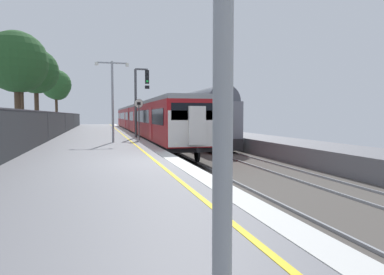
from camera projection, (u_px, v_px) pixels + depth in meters
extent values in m
cube|color=slate|center=(93.00, 179.00, 11.62)|extent=(6.40, 110.00, 1.00)
cube|color=silver|center=(178.00, 161.00, 12.33)|extent=(0.60, 110.00, 0.01)
cube|color=yellow|center=(157.00, 162.00, 12.14)|extent=(0.12, 110.00, 0.01)
cube|color=#4C4742|center=(319.00, 184.00, 13.90)|extent=(11.00, 110.00, 0.20)
cube|color=gray|center=(204.00, 187.00, 12.65)|extent=(0.07, 110.00, 0.08)
cube|color=gray|center=(241.00, 185.00, 13.02)|extent=(0.07, 110.00, 0.08)
cube|color=gray|center=(301.00, 181.00, 13.68)|extent=(0.07, 110.00, 0.08)
cube|color=gray|center=(332.00, 180.00, 14.06)|extent=(0.07, 110.00, 0.08)
cube|color=maroon|center=(159.00, 120.00, 26.01)|extent=(2.80, 20.41, 2.30)
cube|color=black|center=(160.00, 137.00, 26.09)|extent=(2.64, 19.81, 0.25)
cube|color=gray|center=(159.00, 103.00, 25.93)|extent=(2.68, 20.41, 0.24)
cube|color=black|center=(141.00, 116.00, 25.63)|extent=(0.02, 18.81, 0.84)
cube|color=red|center=(150.00, 123.00, 20.73)|extent=(0.03, 1.10, 1.90)
cube|color=red|center=(134.00, 121.00, 30.57)|extent=(0.03, 1.10, 1.90)
cylinder|color=black|center=(169.00, 155.00, 18.59)|extent=(0.12, 0.84, 0.84)
cylinder|color=black|center=(197.00, 154.00, 18.99)|extent=(0.12, 0.84, 0.84)
cylinder|color=black|center=(138.00, 138.00, 33.25)|extent=(0.12, 0.84, 0.84)
cylinder|color=black|center=(154.00, 137.00, 33.66)|extent=(0.12, 0.84, 0.84)
cube|color=maroon|center=(133.00, 118.00, 46.26)|extent=(2.80, 20.41, 2.30)
cube|color=black|center=(133.00, 128.00, 46.35)|extent=(2.64, 19.81, 0.25)
cube|color=gray|center=(133.00, 109.00, 46.18)|extent=(2.68, 20.41, 0.24)
cube|color=black|center=(122.00, 116.00, 45.88)|extent=(0.02, 18.81, 0.84)
cube|color=red|center=(125.00, 119.00, 40.99)|extent=(0.03, 1.10, 1.90)
cube|color=red|center=(120.00, 119.00, 50.82)|extent=(0.03, 1.10, 1.90)
cylinder|color=black|center=(133.00, 135.00, 38.84)|extent=(0.12, 0.84, 0.84)
cylinder|color=black|center=(146.00, 134.00, 39.25)|extent=(0.12, 0.84, 0.84)
cylinder|color=black|center=(123.00, 129.00, 53.51)|extent=(0.12, 0.84, 0.84)
cylinder|color=black|center=(134.00, 129.00, 53.91)|extent=(0.12, 0.84, 0.84)
cube|color=silver|center=(196.00, 129.00, 16.23)|extent=(2.70, 0.10, 1.70)
cube|color=black|center=(196.00, 112.00, 16.17)|extent=(2.40, 0.08, 0.80)
cube|color=silver|center=(197.00, 126.00, 16.08)|extent=(0.80, 0.24, 1.80)
cylinder|color=white|center=(177.00, 145.00, 15.97)|extent=(0.18, 0.06, 0.18)
cylinder|color=white|center=(216.00, 144.00, 16.46)|extent=(0.18, 0.06, 0.18)
cylinder|color=black|center=(198.00, 151.00, 16.01)|extent=(0.20, 0.35, 0.20)
cube|color=black|center=(133.00, 107.00, 46.17)|extent=(0.60, 0.90, 0.20)
cube|color=#232326|center=(201.00, 139.00, 29.69)|extent=(2.30, 12.95, 0.79)
cube|color=slate|center=(201.00, 119.00, 29.58)|extent=(2.60, 12.15, 2.59)
cylinder|color=#515660|center=(201.00, 104.00, 29.50)|extent=(2.39, 11.75, 2.39)
cylinder|color=black|center=(208.00, 145.00, 25.19)|extent=(0.12, 0.84, 0.84)
cylinder|color=black|center=(228.00, 144.00, 25.59)|extent=(0.12, 0.84, 0.84)
cylinder|color=black|center=(180.00, 137.00, 33.81)|extent=(0.12, 0.84, 0.84)
cylinder|color=black|center=(195.00, 137.00, 34.21)|extent=(0.12, 0.84, 0.84)
cube|color=#232326|center=(169.00, 132.00, 42.94)|extent=(2.30, 12.95, 0.79)
cube|color=slate|center=(169.00, 118.00, 42.83)|extent=(2.60, 12.15, 2.59)
cylinder|color=#515660|center=(169.00, 107.00, 42.75)|extent=(2.39, 11.75, 2.39)
cylinder|color=black|center=(170.00, 135.00, 38.44)|extent=(0.12, 0.84, 0.84)
cylinder|color=black|center=(184.00, 135.00, 38.84)|extent=(0.12, 0.84, 0.84)
cylinder|color=black|center=(157.00, 131.00, 47.06)|extent=(0.12, 0.84, 0.84)
cylinder|color=black|center=(168.00, 131.00, 47.46)|extent=(0.12, 0.84, 0.84)
cylinder|color=#47474C|center=(136.00, 104.00, 25.54)|extent=(0.18, 0.18, 5.03)
cube|color=#47474C|center=(142.00, 69.00, 25.50)|extent=(0.90, 0.12, 0.12)
cube|color=black|center=(147.00, 77.00, 25.64)|extent=(0.28, 0.20, 1.00)
cylinder|color=black|center=(147.00, 72.00, 25.50)|extent=(0.16, 0.04, 0.16)
cylinder|color=black|center=(147.00, 77.00, 25.52)|extent=(0.16, 0.04, 0.16)
cylinder|color=#19D83F|center=(147.00, 81.00, 25.54)|extent=(0.16, 0.04, 0.16)
cube|color=black|center=(147.00, 87.00, 25.68)|extent=(0.32, 0.16, 0.24)
cylinder|color=#59595B|center=(139.00, 122.00, 22.78)|extent=(0.08, 0.08, 2.36)
cylinder|color=black|center=(139.00, 103.00, 22.69)|extent=(0.59, 0.02, 0.59)
cylinder|color=silver|center=(139.00, 103.00, 22.68)|extent=(0.56, 0.02, 0.56)
cube|color=black|center=(139.00, 103.00, 22.67)|extent=(0.24, 0.01, 0.18)
cylinder|color=#93999E|center=(113.00, 102.00, 21.02)|extent=(0.14, 0.14, 4.90)
cube|color=#93999E|center=(120.00, 63.00, 20.99)|extent=(0.90, 0.08, 0.08)
cylinder|color=silver|center=(127.00, 65.00, 21.11)|extent=(0.20, 0.20, 0.18)
cube|color=#93999E|center=(104.00, 63.00, 20.76)|extent=(0.90, 0.08, 0.08)
cylinder|color=silver|center=(97.00, 64.00, 20.65)|extent=(0.20, 0.20, 0.18)
cylinder|color=#38383D|center=(48.00, 126.00, 22.03)|extent=(0.07, 0.07, 1.87)
cylinder|color=#38383D|center=(65.00, 123.00, 33.29)|extent=(0.07, 0.07, 1.87)
cylinder|color=#38383D|center=(74.00, 121.00, 44.56)|extent=(0.07, 0.07, 1.87)
cylinder|color=#38383D|center=(79.00, 120.00, 55.83)|extent=(0.07, 0.07, 1.87)
cylinder|color=#473323|center=(37.00, 108.00, 35.03)|extent=(0.43, 0.43, 4.84)
sphere|color=#234C23|center=(36.00, 71.00, 34.80)|extent=(4.47, 4.47, 4.47)
sphere|color=#234C23|center=(31.00, 77.00, 34.71)|extent=(3.02, 3.02, 3.02)
cylinder|color=#473323|center=(18.00, 110.00, 22.98)|extent=(0.39, 0.39, 4.05)
sphere|color=#234C23|center=(16.00, 62.00, 22.78)|extent=(4.03, 4.03, 4.03)
sphere|color=#234C23|center=(19.00, 70.00, 23.24)|extent=(2.66, 2.66, 2.66)
cylinder|color=#473323|center=(57.00, 110.00, 44.55)|extent=(0.33, 0.33, 4.55)
sphere|color=#285628|center=(56.00, 84.00, 44.34)|extent=(3.80, 3.80, 3.80)
sphere|color=#285628|center=(57.00, 88.00, 44.63)|extent=(3.02, 3.02, 3.02)
cylinder|color=#473323|center=(22.00, 109.00, 29.59)|extent=(0.30, 0.30, 4.42)
sphere|color=#234C23|center=(21.00, 71.00, 29.39)|extent=(3.65, 3.65, 3.65)
sphere|color=#234C23|center=(27.00, 76.00, 29.22)|extent=(2.57, 2.57, 2.57)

